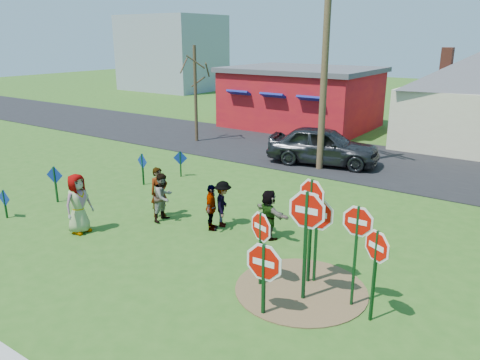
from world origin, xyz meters
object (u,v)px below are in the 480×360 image
(suv, at_px, (323,146))
(stop_sign_b, at_px, (311,205))
(stop_sign_a, at_px, (261,233))
(stop_sign_d, at_px, (357,231))
(person_a, at_px, (78,204))
(utility_pole, at_px, (325,55))
(stop_sign_c, at_px, (306,221))
(person_b, at_px, (159,192))

(suv, bearing_deg, stop_sign_b, -169.31)
(stop_sign_a, height_order, suv, stop_sign_a)
(stop_sign_d, relative_size, person_a, 1.34)
(stop_sign_a, bearing_deg, stop_sign_b, 61.26)
(utility_pole, bearing_deg, stop_sign_c, -66.40)
(stop_sign_a, bearing_deg, stop_sign_d, 30.39)
(suv, height_order, utility_pole, utility_pole)
(person_a, height_order, utility_pole, utility_pole)
(stop_sign_a, relative_size, utility_pole, 0.21)
(stop_sign_c, bearing_deg, suv, 108.95)
(stop_sign_d, height_order, suv, stop_sign_d)
(stop_sign_c, relative_size, person_b, 1.63)
(utility_pole, bearing_deg, stop_sign_d, -60.85)
(stop_sign_b, relative_size, person_b, 1.64)
(stop_sign_a, distance_m, suv, 11.78)
(person_b, height_order, suv, suv)
(stop_sign_a, distance_m, person_b, 5.63)
(stop_sign_c, bearing_deg, stop_sign_d, 16.21)
(stop_sign_a, height_order, stop_sign_c, stop_sign_c)
(stop_sign_a, distance_m, utility_pole, 11.49)
(stop_sign_d, distance_m, suv, 12.29)
(stop_sign_b, xyz_separation_m, utility_pole, (-4.25, 9.55, 3.05))
(person_a, bearing_deg, person_b, -25.51)
(stop_sign_b, xyz_separation_m, person_a, (-7.26, -1.25, -1.10))
(stop_sign_b, relative_size, person_a, 1.49)
(stop_sign_c, bearing_deg, person_a, 179.54)
(stop_sign_b, distance_m, suv, 11.40)
(stop_sign_d, bearing_deg, person_a, -175.03)
(stop_sign_a, bearing_deg, utility_pole, 127.78)
(stop_sign_a, xyz_separation_m, person_b, (-5.26, 1.93, -0.53))
(stop_sign_b, distance_m, stop_sign_d, 1.37)
(stop_sign_c, relative_size, person_a, 1.49)
(stop_sign_a, xyz_separation_m, stop_sign_c, (1.17, 0.03, 0.57))
(stop_sign_d, distance_m, person_a, 8.65)
(stop_sign_c, relative_size, stop_sign_d, 1.11)
(stop_sign_b, bearing_deg, stop_sign_a, -123.58)
(stop_sign_a, bearing_deg, person_b, 179.70)
(stop_sign_c, bearing_deg, utility_pole, 109.47)
(stop_sign_d, bearing_deg, person_b, 167.65)
(stop_sign_d, xyz_separation_m, suv, (-5.80, 10.80, -0.92))
(stop_sign_a, distance_m, stop_sign_d, 2.29)
(person_a, distance_m, utility_pole, 11.96)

